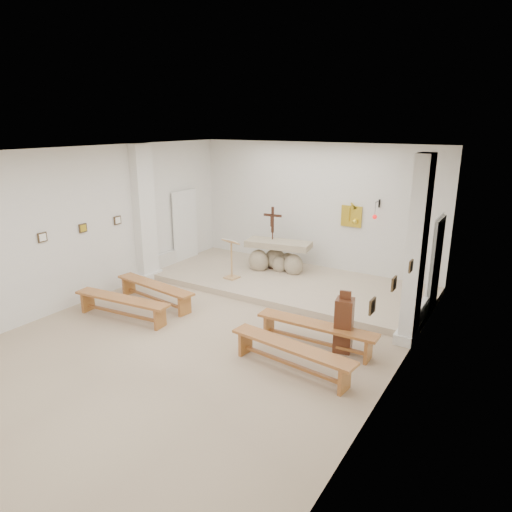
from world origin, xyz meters
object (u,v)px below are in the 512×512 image
Objects in this scene: donation_pedestal at (344,325)px; bench_right_front at (316,330)px; crucifix_stand at (272,233)px; lectern at (231,259)px; bench_left_second at (122,303)px; bench_right_second at (291,351)px; altar at (278,258)px; bench_left_front at (155,289)px.

donation_pedestal reaches higher than bench_right_front.
crucifix_stand is 1.46× the size of donation_pedestal.
crucifix_stand is at bearing 76.74° from lectern.
bench_left_second is (-4.46, -1.12, -0.15)m from donation_pedestal.
crucifix_stand is 0.74× the size of bench_right_second.
altar is 0.79× the size of bench_right_second.
donation_pedestal is at bearing 8.66° from bench_left_second.
crucifix_stand is 0.74× the size of bench_left_second.
bench_right_front is at bearing -61.33° from altar.
lectern is 3.10m from bench_left_second.
bench_right_second is (0.00, -0.97, 0.00)m from bench_right_front.
bench_right_front is 4.11m from bench_left_second.
lectern is at bearing 143.99° from bench_right_second.
donation_pedestal is at bearing -49.71° from crucifix_stand.
altar is 4.44m from bench_left_second.
lectern reaches higher than donation_pedestal.
donation_pedestal is (3.76, -1.88, -0.16)m from lectern.
donation_pedestal reaches higher than altar.
bench_right_front is (3.29, -2.03, -0.31)m from lectern.
lectern is at bearing -129.16° from altar.
bench_right_second is at bearing -62.42° from crucifix_stand.
crucifix_stand is 4.52m from bench_left_second.
altar is 1.40m from lectern.
bench_left_front and bench_right_front have the same top height.
altar is 0.68m from crucifix_stand.
donation_pedestal is 0.50× the size of bench_right_second.
donation_pedestal reaches higher than bench_left_second.
bench_left_second and bench_right_second have the same top height.
donation_pedestal is (3.30, -3.18, -0.62)m from crucifix_stand.
lectern is 0.46× the size of bench_left_second.
lectern is at bearing 78.00° from bench_left_front.
altar reaches higher than bench_left_second.
crucifix_stand is 4.44m from bench_right_front.
bench_left_second is at bearing -167.39° from bench_right_front.
donation_pedestal reaches higher than bench_left_front.
lectern reaches higher than bench_left_second.
altar is at bearing 74.17° from bench_left_front.
bench_left_front is at bearing -102.96° from lectern.
crucifix_stand is at bearing 77.88° from bench_left_front.
altar is 0.79× the size of bench_left_front.
bench_left_second is at bearing -173.58° from bench_right_second.
bench_left_front is 4.11m from bench_right_second.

